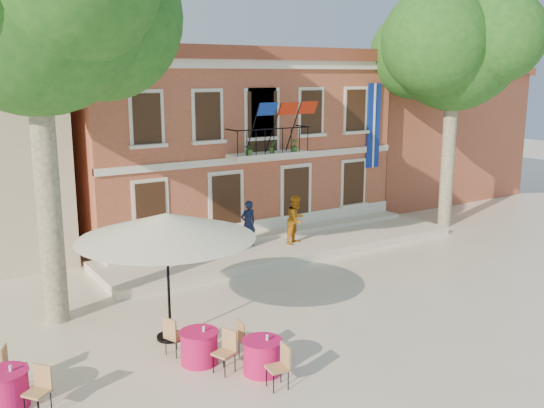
{
  "coord_description": "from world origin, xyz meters",
  "views": [
    {
      "loc": [
        -10.15,
        -13.72,
        6.48
      ],
      "look_at": [
        0.86,
        3.5,
        2.08
      ],
      "focal_mm": 40.0,
      "sensor_mm": 36.0,
      "label": 1
    }
  ],
  "objects_px": {
    "patio_umbrella": "(166,226)",
    "pedestrian_navy": "(248,223)",
    "plane_tree_west": "(33,2)",
    "pedestrian_orange": "(296,219)",
    "cafe_table_2": "(6,387)",
    "cafe_table_1": "(262,355)",
    "cafe_table_0": "(199,346)",
    "plane_tree_east": "(455,50)"
  },
  "relations": [
    {
      "from": "cafe_table_2",
      "to": "pedestrian_orange",
      "type": "bearing_deg",
      "value": 27.95
    },
    {
      "from": "pedestrian_orange",
      "to": "patio_umbrella",
      "type": "bearing_deg",
      "value": -172.51
    },
    {
      "from": "cafe_table_1",
      "to": "cafe_table_2",
      "type": "distance_m",
      "value": 5.23
    },
    {
      "from": "plane_tree_west",
      "to": "pedestrian_orange",
      "type": "bearing_deg",
      "value": 11.87
    },
    {
      "from": "pedestrian_navy",
      "to": "cafe_table_1",
      "type": "relative_size",
      "value": 0.87
    },
    {
      "from": "cafe_table_1",
      "to": "cafe_table_2",
      "type": "bearing_deg",
      "value": 163.12
    },
    {
      "from": "plane_tree_east",
      "to": "cafe_table_2",
      "type": "bearing_deg",
      "value": -163.5
    },
    {
      "from": "cafe_table_2",
      "to": "cafe_table_1",
      "type": "bearing_deg",
      "value": -16.88
    },
    {
      "from": "plane_tree_west",
      "to": "plane_tree_east",
      "type": "relative_size",
      "value": 1.1
    },
    {
      "from": "plane_tree_east",
      "to": "cafe_table_1",
      "type": "relative_size",
      "value": 5.16
    },
    {
      "from": "pedestrian_navy",
      "to": "cafe_table_2",
      "type": "bearing_deg",
      "value": 32.74
    },
    {
      "from": "plane_tree_west",
      "to": "patio_umbrella",
      "type": "relative_size",
      "value": 2.55
    },
    {
      "from": "plane_tree_west",
      "to": "pedestrian_navy",
      "type": "relative_size",
      "value": 6.53
    },
    {
      "from": "cafe_table_2",
      "to": "cafe_table_0",
      "type": "bearing_deg",
      "value": -5.02
    },
    {
      "from": "plane_tree_east",
      "to": "pedestrian_navy",
      "type": "bearing_deg",
      "value": 174.14
    },
    {
      "from": "cafe_table_2",
      "to": "plane_tree_west",
      "type": "bearing_deg",
      "value": 64.21
    },
    {
      "from": "pedestrian_navy",
      "to": "patio_umbrella",
      "type": "bearing_deg",
      "value": 42.47
    },
    {
      "from": "pedestrian_orange",
      "to": "plane_tree_west",
      "type": "bearing_deg",
      "value": 166.05
    },
    {
      "from": "plane_tree_west",
      "to": "cafe_table_1",
      "type": "distance_m",
      "value": 9.98
    },
    {
      "from": "plane_tree_west",
      "to": "patio_umbrella",
      "type": "xyz_separation_m",
      "value": [
        2.1,
        -2.71,
        -5.28
      ]
    },
    {
      "from": "cafe_table_2",
      "to": "pedestrian_navy",
      "type": "bearing_deg",
      "value": 34.77
    },
    {
      "from": "plane_tree_east",
      "to": "pedestrian_orange",
      "type": "bearing_deg",
      "value": 177.59
    },
    {
      "from": "patio_umbrella",
      "to": "pedestrian_navy",
      "type": "distance_m",
      "value": 7.71
    },
    {
      "from": "patio_umbrella",
      "to": "pedestrian_navy",
      "type": "height_order",
      "value": "patio_umbrella"
    },
    {
      "from": "plane_tree_west",
      "to": "pedestrian_orange",
      "type": "relative_size",
      "value": 6.13
    },
    {
      "from": "plane_tree_west",
      "to": "plane_tree_east",
      "type": "height_order",
      "value": "plane_tree_west"
    },
    {
      "from": "plane_tree_west",
      "to": "cafe_table_0",
      "type": "distance_m",
      "value": 9.12
    },
    {
      "from": "plane_tree_west",
      "to": "cafe_table_0",
      "type": "bearing_deg",
      "value": -63.58
    },
    {
      "from": "pedestrian_navy",
      "to": "cafe_table_0",
      "type": "xyz_separation_m",
      "value": [
        -5.32,
        -6.85,
        -0.73
      ]
    },
    {
      "from": "pedestrian_navy",
      "to": "cafe_table_2",
      "type": "relative_size",
      "value": 0.91
    },
    {
      "from": "cafe_table_0",
      "to": "cafe_table_2",
      "type": "xyz_separation_m",
      "value": [
        -4.04,
        0.35,
        0.01
      ]
    },
    {
      "from": "pedestrian_orange",
      "to": "cafe_table_1",
      "type": "distance_m",
      "value": 9.57
    },
    {
      "from": "pedestrian_orange",
      "to": "cafe_table_2",
      "type": "xyz_separation_m",
      "value": [
        -11.05,
        -5.86,
        -0.77
      ]
    },
    {
      "from": "patio_umbrella",
      "to": "cafe_table_2",
      "type": "distance_m",
      "value": 4.86
    },
    {
      "from": "plane_tree_west",
      "to": "cafe_table_0",
      "type": "xyz_separation_m",
      "value": [
        2.13,
        -4.3,
        -7.76
      ]
    },
    {
      "from": "plane_tree_west",
      "to": "pedestrian_orange",
      "type": "distance_m",
      "value": 11.66
    },
    {
      "from": "cafe_table_1",
      "to": "plane_tree_west",
      "type": "bearing_deg",
      "value": 119.62
    },
    {
      "from": "pedestrian_navy",
      "to": "plane_tree_west",
      "type": "bearing_deg",
      "value": 16.91
    },
    {
      "from": "pedestrian_navy",
      "to": "cafe_table_1",
      "type": "bearing_deg",
      "value": 59.48
    },
    {
      "from": "plane_tree_east",
      "to": "pedestrian_orange",
      "type": "relative_size",
      "value": 5.59
    },
    {
      "from": "pedestrian_navy",
      "to": "cafe_table_0",
      "type": "bearing_deg",
      "value": 50.14
    },
    {
      "from": "plane_tree_east",
      "to": "patio_umbrella",
      "type": "distance_m",
      "value": 15.98
    }
  ]
}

